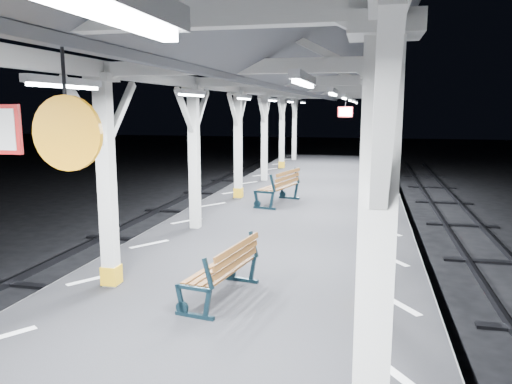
% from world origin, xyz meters
% --- Properties ---
extents(canopy, '(5.40, 49.00, 4.65)m').
position_xyz_m(canopy, '(0.00, -0.01, 4.56)').
color(canopy, beige).
rests_on(canopy, platform).
extents(bench_mid, '(0.86, 1.69, 0.88)m').
position_xyz_m(bench_mid, '(-0.06, 1.86, 1.47)').
color(bench_mid, black).
rests_on(bench_mid, platform).
extents(bench_far, '(1.11, 1.98, 1.01)m').
position_xyz_m(bench_far, '(-0.53, 9.33, 1.54)').
color(bench_far, black).
rests_on(bench_far, platform).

